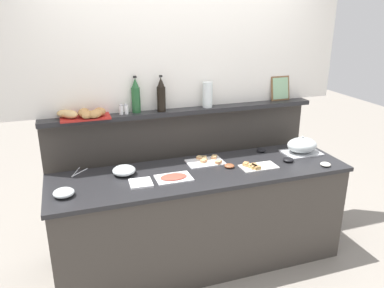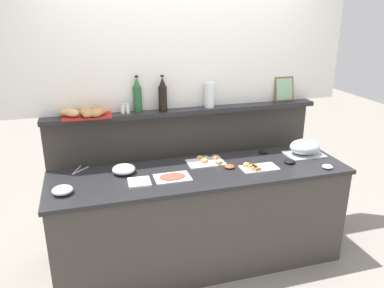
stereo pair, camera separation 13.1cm
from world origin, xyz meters
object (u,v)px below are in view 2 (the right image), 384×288
at_px(glass_bowl_medium, 124,170).
at_px(wine_bottle_dark, 163,95).
at_px(serving_cloche, 305,148).
at_px(serving_tongs, 78,170).
at_px(condiment_bowl_red, 327,167).
at_px(wine_bottle_green, 137,96).
at_px(framed_picture, 284,89).
at_px(pepper_shaker, 128,108).
at_px(cold_cuts_platter, 172,177).
at_px(sandwich_platter_side, 257,168).
at_px(water_carafe, 210,95).
at_px(glass_bowl_large, 62,190).
at_px(sandwich_platter_rear, 207,161).
at_px(condiment_bowl_teal, 229,166).
at_px(bread_basket, 84,113).
at_px(salt_shaker, 123,109).
at_px(condiment_bowl_dark, 263,151).
at_px(condiment_bowl_cream, 290,161).
at_px(napkin_stack, 139,182).

height_order(glass_bowl_medium, wine_bottle_dark, wine_bottle_dark).
xyz_separation_m(serving_cloche, serving_tongs, (-2.00, 0.20, -0.07)).
relative_size(condiment_bowl_red, serving_tongs, 0.50).
distance_m(wine_bottle_green, framed_picture, 1.42).
distance_m(condiment_bowl_red, pepper_shaker, 1.77).
distance_m(cold_cuts_platter, glass_bowl_medium, 0.41).
bearing_deg(sandwich_platter_side, wine_bottle_green, 147.74).
xyz_separation_m(framed_picture, water_carafe, (-0.77, -0.04, -0.00)).
bearing_deg(condiment_bowl_red, wine_bottle_dark, 151.32).
bearing_deg(water_carafe, sandwich_platter_side, -65.44).
bearing_deg(glass_bowl_large, sandwich_platter_rear, 12.87).
bearing_deg(wine_bottle_dark, sandwich_platter_rear, -41.68).
relative_size(condiment_bowl_teal, framed_picture, 0.37).
xyz_separation_m(sandwich_platter_rear, serving_tongs, (-1.08, 0.12, -0.01)).
bearing_deg(wine_bottle_dark, bread_basket, -178.01).
bearing_deg(wine_bottle_dark, condiment_bowl_teal, -44.25).
distance_m(glass_bowl_medium, pepper_shaker, 0.54).
distance_m(sandwich_platter_side, bread_basket, 1.51).
height_order(pepper_shaker, framed_picture, framed_picture).
bearing_deg(sandwich_platter_rear, salt_shaker, 156.61).
height_order(sandwich_platter_side, pepper_shaker, pepper_shaker).
bearing_deg(condiment_bowl_red, serving_cloche, 93.50).
height_order(condiment_bowl_red, serving_tongs, condiment_bowl_red).
bearing_deg(pepper_shaker, salt_shaker, 180.00).
distance_m(glass_bowl_medium, bread_basket, 0.58).
bearing_deg(condiment_bowl_dark, condiment_bowl_cream, -69.97).
bearing_deg(framed_picture, condiment_bowl_dark, -141.09).
bearing_deg(bread_basket, cold_cuts_platter, -37.95).
bearing_deg(condiment_bowl_dark, sandwich_platter_side, -124.21).
distance_m(condiment_bowl_cream, salt_shaker, 1.52).
xyz_separation_m(condiment_bowl_cream, condiment_bowl_teal, (-0.55, 0.05, -0.00)).
xyz_separation_m(condiment_bowl_cream, condiment_bowl_dark, (-0.11, 0.30, -0.00)).
height_order(serving_tongs, framed_picture, framed_picture).
height_order(sandwich_platter_side, serving_tongs, sandwich_platter_side).
xyz_separation_m(condiment_bowl_cream, wine_bottle_dark, (-1.01, 0.50, 0.54)).
bearing_deg(pepper_shaker, wine_bottle_green, 17.07).
bearing_deg(pepper_shaker, condiment_bowl_dark, -9.81).
height_order(sandwich_platter_rear, serving_tongs, sandwich_platter_rear).
height_order(napkin_stack, water_carafe, water_carafe).
relative_size(serving_cloche, framed_picture, 1.45).
bearing_deg(glass_bowl_medium, salt_shaker, 80.58).
bearing_deg(bread_basket, glass_bowl_medium, -47.00).
distance_m(condiment_bowl_dark, water_carafe, 0.73).
distance_m(pepper_shaker, bread_basket, 0.37).
distance_m(sandwich_platter_side, napkin_stack, 0.99).
bearing_deg(water_carafe, pepper_shaker, 180.00).
height_order(glass_bowl_large, framed_picture, framed_picture).
distance_m(sandwich_platter_side, wine_bottle_green, 1.19).
height_order(wine_bottle_dark, pepper_shaker, wine_bottle_dark).
relative_size(glass_bowl_large, water_carafe, 0.66).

